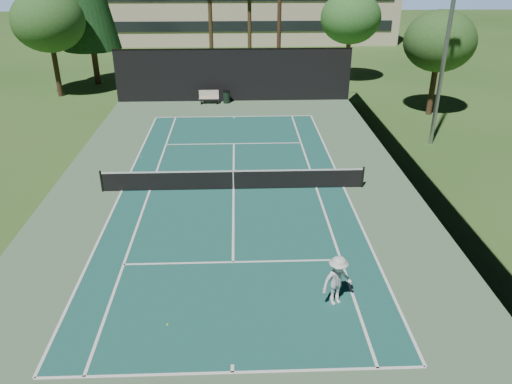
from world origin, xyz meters
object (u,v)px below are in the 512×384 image
Objects in this scene: tennis_net at (233,179)px; tennis_ball_b at (211,172)px; tennis_ball_c at (231,171)px; park_bench at (209,97)px; player at (337,281)px; tennis_ball_a at (168,325)px; tennis_ball_d at (141,157)px; trash_bin at (227,97)px.

tennis_net reaches higher than tennis_ball_b.
park_bench is (-1.76, 13.06, 0.52)m from tennis_ball_c.
park_bench is at bearing 93.20° from tennis_ball_b.
player is at bearing -77.51° from park_bench.
park_bench reaches higher than tennis_ball_a.
tennis_ball_c is 5.55m from tennis_ball_d.
tennis_ball_d is (-8.72, 13.32, -0.87)m from player.
park_bench is (-5.36, 24.21, -0.35)m from player.
park_bench is (-0.74, 13.15, 0.51)m from tennis_ball_b.
tennis_net reaches higher than trash_bin.
tennis_net is 170.51× the size of tennis_ball_a.
tennis_ball_a is 25.15m from park_bench.
tennis_ball_b is (-4.63, 11.07, -0.86)m from player.
tennis_ball_b is 0.05× the size of park_bench.
tennis_net is 9.56m from player.
tennis_ball_d is (-5.27, 4.41, -0.53)m from tennis_net.
park_bench is (0.14, 25.14, 0.51)m from tennis_ball_a.
tennis_net is 175.14× the size of tennis_ball_b.
tennis_ball_a is at bearing -98.92° from tennis_ball_c.
trash_bin is at bearing 66.87° from tennis_ball_d.
tennis_ball_a is 1.03× the size of tennis_ball_b.
park_bench is at bearing -175.02° from trash_bin.
tennis_ball_d is 11.98m from trash_bin.
tennis_ball_d is at bearing 140.06° from tennis_net.
tennis_ball_d is (-3.22, 14.25, -0.01)m from tennis_ball_a.
tennis_ball_c is 0.07× the size of trash_bin.
tennis_ball_b is at bearing 88.34° from player.
tennis_ball_b reaches higher than tennis_ball_d.
player is 12.03m from tennis_ball_b.
tennis_ball_a is 0.05× the size of park_bench.
tennis_ball_c is 1.00× the size of tennis_ball_d.
tennis_ball_b is 13.29m from trash_bin.
tennis_net is 208.86× the size of tennis_ball_c.
tennis_ball_d is (-4.09, 2.26, -0.01)m from tennis_ball_b.
tennis_net is 7.16× the size of player.
player is 23.82× the size of tennis_ball_a.
player is 29.17× the size of tennis_ball_d.
tennis_ball_b is at bearing -92.65° from trash_bin.
tennis_ball_d is at bearing 102.72° from tennis_ball_a.
player is at bearing -68.83° from tennis_net.
tennis_ball_a is 1.22× the size of tennis_ball_c.
park_bench is at bearing 78.13° from player.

